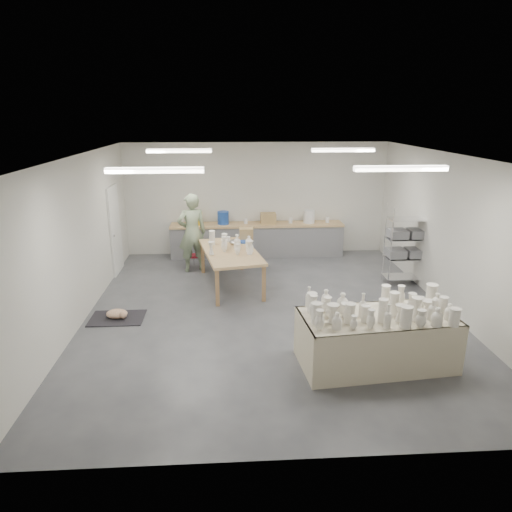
{
  "coord_description": "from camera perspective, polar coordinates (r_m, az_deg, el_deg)",
  "views": [
    {
      "loc": [
        -0.76,
        -8.17,
        3.72
      ],
      "look_at": [
        -0.24,
        0.32,
        1.05
      ],
      "focal_mm": 32.0,
      "sensor_mm": 36.0,
      "label": 1
    }
  ],
  "objects": [
    {
      "name": "room",
      "position": [
        8.45,
        0.97,
        6.06
      ],
      "size": [
        8.0,
        8.02,
        3.0
      ],
      "color": "#424449",
      "rests_on": "ground"
    },
    {
      "name": "back_counter",
      "position": [
        12.31,
        0.08,
        2.2
      ],
      "size": [
        4.6,
        0.6,
        1.24
      ],
      "color": "tan",
      "rests_on": "ground"
    },
    {
      "name": "cat",
      "position": [
        9.05,
        -16.91,
        -6.92
      ],
      "size": [
        0.46,
        0.37,
        0.17
      ],
      "rotation": [
        0.0,
        0.0,
        -0.27
      ],
      "color": "white",
      "rests_on": "rug"
    },
    {
      "name": "wire_shelf",
      "position": [
        10.73,
        18.27,
        1.39
      ],
      "size": [
        0.88,
        0.48,
        1.8
      ],
      "color": "silver",
      "rests_on": "ground"
    },
    {
      "name": "rug",
      "position": [
        9.1,
        -16.95,
        -7.43
      ],
      "size": [
        1.0,
        0.7,
        0.02
      ],
      "primitive_type": "cube",
      "color": "black",
      "rests_on": "ground"
    },
    {
      "name": "red_stool",
      "position": [
        11.55,
        -7.75,
        -0.05
      ],
      "size": [
        0.44,
        0.44,
        0.32
      ],
      "rotation": [
        0.0,
        0.0,
        -0.38
      ],
      "color": "#AB1828",
      "rests_on": "ground"
    },
    {
      "name": "potter",
      "position": [
        11.11,
        -7.98,
        2.88
      ],
      "size": [
        0.79,
        0.62,
        1.92
      ],
      "primitive_type": "imported",
      "rotation": [
        0.0,
        0.0,
        3.4
      ],
      "color": "gray",
      "rests_on": "ground"
    },
    {
      "name": "drying_table",
      "position": [
        7.29,
        14.78,
        -9.75
      ],
      "size": [
        2.4,
        1.31,
        1.18
      ],
      "rotation": [
        0.0,
        0.0,
        0.1
      ],
      "color": "olive",
      "rests_on": "ground"
    },
    {
      "name": "work_table",
      "position": [
        10.16,
        -2.94,
        0.86
      ],
      "size": [
        1.5,
        2.38,
        1.17
      ],
      "rotation": [
        0.0,
        0.0,
        0.19
      ],
      "color": "tan",
      "rests_on": "ground"
    }
  ]
}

